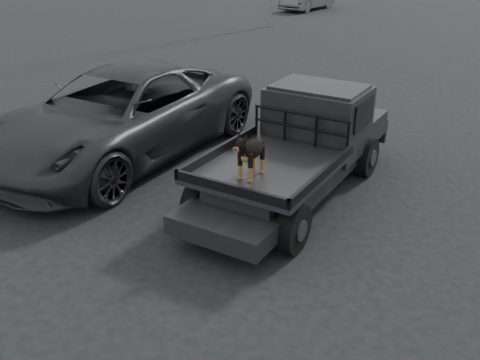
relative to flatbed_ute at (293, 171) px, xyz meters
The scene contains 6 objects.
ground 1.66m from the flatbed_ute, 110.71° to the right, with size 120.00×120.00×0.00m, color black.
flatbed_ute is the anchor object (origin of this frame).
ute_cab 1.31m from the flatbed_ute, 90.00° to the left, with size 1.72×1.30×0.88m, color black, non-canonical shape.
headache_rack 0.76m from the flatbed_ute, 90.00° to the left, with size 1.80×0.08×0.55m, color black, non-canonical shape.
dog 1.66m from the flatbed_ute, 91.60° to the right, with size 0.32×0.60×0.74m, color black, non-canonical shape.
parked_suv 3.92m from the flatbed_ute, behind, with size 2.99×6.49×1.80m, color #29292D.
Camera 1 is at (4.24, -6.42, 4.34)m, focal length 40.00 mm.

